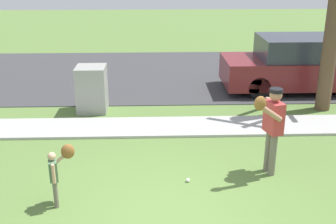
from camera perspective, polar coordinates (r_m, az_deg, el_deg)
ground_plane at (r=10.04m, az=-0.64°, el=-2.40°), size 48.00×48.00×0.00m
sidewalk_strip at (r=10.12m, az=-0.65°, el=-2.02°), size 36.00×1.20×0.06m
road_surface at (r=14.87m, az=-1.11°, el=5.27°), size 36.00×6.80×0.02m
person_adult at (r=7.89m, az=13.89°, el=-1.33°), size 0.65×0.74×1.68m
person_child at (r=7.09m, az=-14.68°, el=-7.36°), size 0.43×0.47×1.02m
baseball at (r=7.80m, az=2.71°, el=-9.20°), size 0.07×0.07×0.07m
utility_cabinet at (r=11.26m, az=-10.28°, el=3.09°), size 0.76×0.79×1.21m
parked_suv_maroon at (r=13.45m, az=17.60°, el=6.12°), size 4.70×1.90×1.63m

